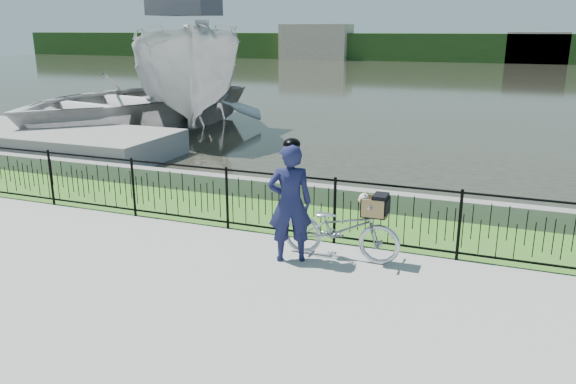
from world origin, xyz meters
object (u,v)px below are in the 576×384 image
at_px(bicycle_rig, 341,228).
at_px(boat_near, 187,72).
at_px(cyclist, 290,202).
at_px(boat_far, 131,103).
at_px(dock, 17,138).

bearing_deg(bicycle_rig, boat_near, 130.89).
xyz_separation_m(bicycle_rig, cyclist, (-0.72, -0.35, 0.45)).
bearing_deg(boat_near, boat_far, -135.66).
xyz_separation_m(dock, boat_near, (2.68, 5.46, 1.63)).
bearing_deg(boat_far, boat_near, 44.34).
relative_size(cyclist, boat_far, 0.18).
relative_size(dock, cyclist, 5.18).
relative_size(bicycle_rig, cyclist, 0.98).
height_order(bicycle_rig, boat_near, boat_near).
bearing_deg(boat_near, dock, -116.11).
height_order(dock, cyclist, cyclist).
height_order(dock, bicycle_rig, bicycle_rig).
distance_m(cyclist, boat_near, 13.00).
bearing_deg(dock, cyclist, -24.59).
bearing_deg(cyclist, dock, 155.41).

